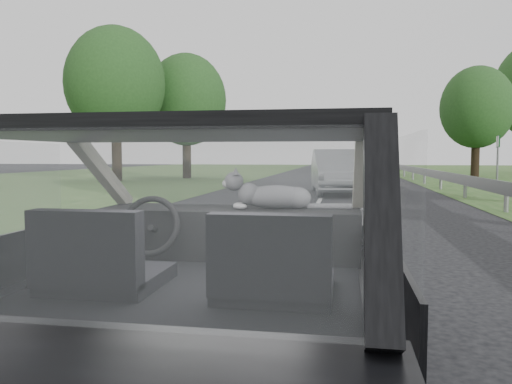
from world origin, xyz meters
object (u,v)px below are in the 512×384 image
at_px(cat, 276,195).
at_px(other_car, 338,171).
at_px(subject_car, 202,276).
at_px(highway_sign, 498,160).

height_order(cat, other_car, other_car).
distance_m(cat, other_car, 14.70).
relative_size(cat, other_car, 0.12).
distance_m(subject_car, other_car, 15.33).
distance_m(subject_car, cat, 0.78).
height_order(subject_car, cat, subject_car).
bearing_deg(cat, other_car, 77.06).
bearing_deg(subject_car, highway_sign, 70.86).
bearing_deg(highway_sign, subject_car, -100.70).
height_order(cat, highway_sign, highway_sign).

